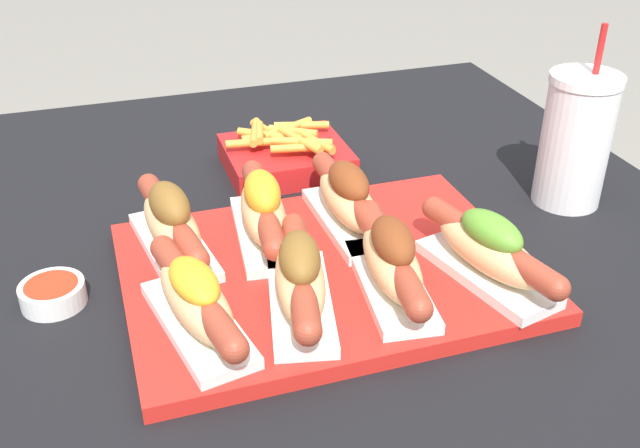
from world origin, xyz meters
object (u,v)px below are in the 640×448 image
hot_dog_1 (300,278)px  sauce_bowl (53,293)px  hot_dog_5 (263,211)px  drink_cup (576,140)px  hot_dog_2 (392,260)px  hot_dog_0 (196,300)px  fries_basket (286,155)px  serving_tray (326,272)px  hot_dog_3 (489,250)px  hot_dog_6 (348,199)px  hot_dog_4 (171,223)px

hot_dog_1 → sauce_bowl: 0.26m
hot_dog_1 → hot_dog_5: size_ratio=0.98×
hot_dog_5 → drink_cup: (0.40, -0.00, 0.03)m
hot_dog_1 → hot_dog_2: 0.10m
hot_dog_0 → hot_dog_5: (0.10, 0.14, 0.00)m
drink_cup → sauce_bowl: bearing=-177.5°
sauce_bowl → fries_basket: size_ratio=0.41×
hot_dog_0 → fries_basket: 0.39m
serving_tray → drink_cup: 0.37m
hot_dog_0 → hot_dog_3: hot_dog_3 is taller
hot_dog_2 → hot_dog_1: bearing=-179.4°
hot_dog_2 → drink_cup: 0.33m
serving_tray → hot_dog_2: size_ratio=2.08×
fries_basket → serving_tray: bearing=-96.8°
hot_dog_6 → sauce_bowl: 0.34m
fries_basket → hot_dog_3: bearing=-71.2°
hot_dog_2 → hot_dog_4: 0.25m
hot_dog_5 → hot_dog_6: bearing=-2.3°
hot_dog_4 → hot_dog_6: bearing=-2.2°
hot_dog_1 → hot_dog_6: size_ratio=0.98×
hot_dog_6 → fries_basket: bearing=95.2°
hot_dog_6 → drink_cup: bearing=0.3°
hot_dog_1 → hot_dog_0: bearing=-178.7°
hot_dog_0 → hot_dog_1: hot_dog_1 is taller
sauce_bowl → drink_cup: drink_cup is taller
hot_dog_5 → hot_dog_0: bearing=-125.4°
hot_dog_6 → hot_dog_1: bearing=-126.2°
hot_dog_4 → sauce_bowl: size_ratio=3.07×
drink_cup → fries_basket: (-0.32, 0.20, -0.06)m
hot_dog_5 → sauce_bowl: 0.24m
serving_tray → fries_basket: 0.28m
drink_cup → hot_dog_1: bearing=-161.1°
hot_dog_0 → hot_dog_3: 0.30m
hot_dog_3 → serving_tray: bearing=153.5°
hot_dog_1 → hot_dog_3: (0.20, -0.01, -0.00)m
hot_dog_6 → hot_dog_4: bearing=177.8°
hot_dog_6 → sauce_bowl: (-0.33, -0.03, -0.04)m
hot_dog_2 → serving_tray: bearing=127.5°
hot_dog_2 → hot_dog_5: hot_dog_5 is taller
hot_dog_6 → sauce_bowl: bearing=-175.4°
hot_dog_4 → hot_dog_6: size_ratio=0.99×
hot_dog_3 → hot_dog_4: (-0.30, 0.15, 0.00)m
hot_dog_1 → hot_dog_5: 0.14m
drink_cup → fries_basket: size_ratio=1.39×
serving_tray → hot_dog_6: bearing=54.3°
hot_dog_1 → hot_dog_6: bearing=53.8°
sauce_bowl → hot_dog_5: bearing=7.5°
serving_tray → hot_dog_4: (-0.15, 0.08, 0.04)m
hot_dog_3 → hot_dog_6: bearing=124.5°
hot_dog_2 → hot_dog_3: size_ratio=1.02×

